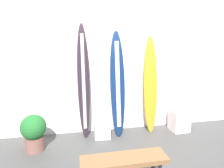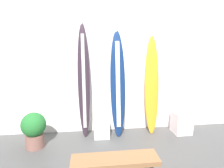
# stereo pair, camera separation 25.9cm
# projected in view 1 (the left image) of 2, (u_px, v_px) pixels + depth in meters

# --- Properties ---
(ground) EXTENTS (8.00, 8.00, 0.04)m
(ground) POSITION_uv_depth(u_px,v_px,m) (139.00, 163.00, 2.98)
(ground) COLOR #494948
(wall_back) EXTENTS (7.20, 0.20, 2.80)m
(wall_back) POSITION_uv_depth(u_px,v_px,m) (120.00, 63.00, 3.94)
(wall_back) COLOR white
(wall_back) RESTS_ON ground
(surfboard_charcoal) EXTENTS (0.23, 0.31, 2.17)m
(surfboard_charcoal) POSITION_uv_depth(u_px,v_px,m) (84.00, 82.00, 3.60)
(surfboard_charcoal) COLOR #2D202A
(surfboard_charcoal) RESTS_ON ground
(surfboard_navy) EXTENTS (0.29, 0.38, 2.05)m
(surfboard_navy) POSITION_uv_depth(u_px,v_px,m) (118.00, 85.00, 3.70)
(surfboard_navy) COLOR navy
(surfboard_navy) RESTS_ON ground
(surfboard_sunset) EXTENTS (0.29, 0.32, 1.95)m
(surfboard_sunset) POSITION_uv_depth(u_px,v_px,m) (150.00, 85.00, 3.87)
(surfboard_sunset) COLOR orange
(surfboard_sunset) RESTS_ON ground
(display_block_left) EXTENTS (0.35, 0.35, 0.44)m
(display_block_left) POSITION_uv_depth(u_px,v_px,m) (179.00, 120.00, 4.01)
(display_block_left) COLOR white
(display_block_left) RESTS_ON ground
(display_block_center) EXTENTS (0.30, 0.30, 0.36)m
(display_block_center) POSITION_uv_depth(u_px,v_px,m) (102.00, 128.00, 3.73)
(display_block_center) COLOR white
(display_block_center) RESTS_ON ground
(potted_plant) EXTENTS (0.42, 0.42, 0.63)m
(potted_plant) POSITION_uv_depth(u_px,v_px,m) (34.00, 131.00, 3.23)
(potted_plant) COLOR #81564B
(potted_plant) RESTS_ON ground
(bench) EXTENTS (1.06, 0.29, 0.45)m
(bench) POSITION_uv_depth(u_px,v_px,m) (124.00, 162.00, 2.32)
(bench) COLOR brown
(bench) RESTS_ON ground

